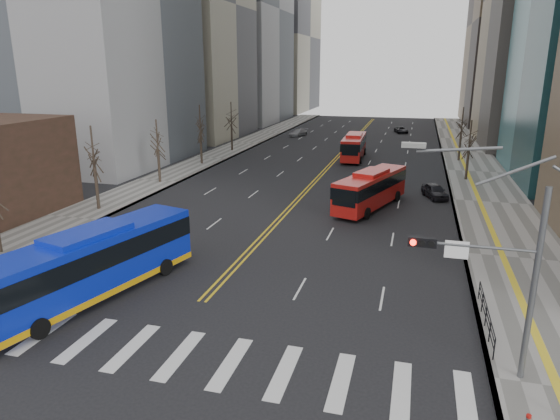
% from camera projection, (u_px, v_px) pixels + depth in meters
% --- Properties ---
extents(ground, '(220.00, 220.00, 0.00)m').
position_uv_depth(ground, '(155.00, 351.00, 22.09)').
color(ground, black).
extents(sidewalk_right, '(7.00, 130.00, 0.15)m').
position_uv_depth(sidewalk_right, '(476.00, 172.00, 59.29)').
color(sidewalk_right, slate).
rests_on(sidewalk_right, ground).
extents(sidewalk_left, '(5.00, 130.00, 0.15)m').
position_uv_depth(sidewalk_left, '(211.00, 158.00, 67.96)').
color(sidewalk_left, slate).
rests_on(sidewalk_left, ground).
extents(crosswalk, '(26.70, 4.00, 0.01)m').
position_uv_depth(crosswalk, '(155.00, 351.00, 22.09)').
color(crosswalk, silver).
rests_on(crosswalk, ground).
extents(centerline, '(0.55, 100.00, 0.01)m').
position_uv_depth(centerline, '(342.00, 152.00, 73.04)').
color(centerline, gold).
rests_on(centerline, ground).
extents(signal_mast, '(5.37, 0.37, 9.39)m').
position_uv_depth(signal_mast, '(496.00, 264.00, 19.08)').
color(signal_mast, slate).
rests_on(signal_mast, ground).
extents(pedestrian_railing, '(0.06, 6.06, 1.02)m').
position_uv_depth(pedestrian_railing, '(486.00, 313.00, 23.77)').
color(pedestrian_railing, black).
rests_on(pedestrian_railing, sidewalk_right).
extents(street_trees, '(35.20, 47.20, 7.60)m').
position_uv_depth(street_trees, '(250.00, 135.00, 54.58)').
color(street_trees, '#2F231D').
rests_on(street_trees, ground).
extents(blue_bus, '(6.01, 13.49, 3.82)m').
position_uv_depth(blue_bus, '(90.00, 263.00, 26.76)').
color(blue_bus, '#0C22B5').
rests_on(blue_bus, ground).
extents(red_bus_near, '(5.67, 10.84, 3.38)m').
position_uv_depth(red_bus_near, '(371.00, 187.00, 43.97)').
color(red_bus_near, red).
rests_on(red_bus_near, ground).
extents(red_bus_far, '(2.98, 10.80, 3.42)m').
position_uv_depth(red_bus_far, '(354.00, 145.00, 67.41)').
color(red_bus_far, red).
rests_on(red_bus_far, ground).
extents(car_white, '(3.02, 4.85, 1.51)m').
position_uv_depth(car_white, '(52.00, 252.00, 31.84)').
color(car_white, white).
rests_on(car_white, ground).
extents(car_dark_mid, '(2.85, 4.29, 1.36)m').
position_uv_depth(car_dark_mid, '(435.00, 191.00, 47.64)').
color(car_dark_mid, black).
rests_on(car_dark_mid, ground).
extents(car_silver, '(3.12, 4.77, 1.29)m').
position_uv_depth(car_silver, '(298.00, 133.00, 89.89)').
color(car_silver, '#99989E').
rests_on(car_silver, ground).
extents(car_dark_far, '(3.05, 4.56, 1.16)m').
position_uv_depth(car_dark_far, '(401.00, 130.00, 94.22)').
color(car_dark_far, black).
rests_on(car_dark_far, ground).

